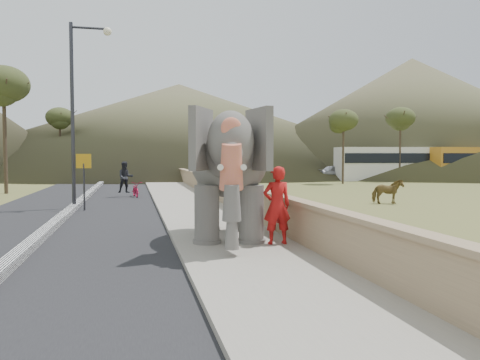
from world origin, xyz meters
name	(u,v)px	position (x,y,z in m)	size (l,w,h in m)	color
ground	(287,294)	(0.00, 0.00, 0.00)	(160.00, 160.00, 0.00)	olive
road	(61,221)	(-5.00, 10.00, 0.01)	(7.00, 120.00, 0.03)	black
median	(61,219)	(-5.00, 10.00, 0.11)	(0.35, 120.00, 0.22)	black
walkway	(201,216)	(0.00, 10.00, 0.07)	(3.00, 120.00, 0.15)	#9E9687
parapet	(244,202)	(1.65, 10.00, 0.55)	(0.30, 120.00, 1.10)	tan
lamppost	(80,96)	(-4.69, 13.93, 4.87)	(1.76, 0.36, 8.00)	#313136
signboard	(84,172)	(-4.50, 13.16, 1.64)	(0.60, 0.08, 2.40)	#2D2D33
cow	(388,192)	(9.45, 12.90, 0.60)	(0.65, 1.42, 1.20)	brown
distant_car	(339,172)	(16.78, 34.10, 0.72)	(1.70, 4.23, 1.44)	#AEAEB5
bus_white	(394,164)	(21.47, 32.14, 1.55)	(2.50, 11.00, 3.10)	silver
bus_orange	(475,164)	(29.55, 31.27, 1.55)	(2.50, 11.00, 3.10)	orange
hill_right	(411,115)	(36.00, 52.00, 8.00)	(56.00, 56.00, 16.00)	brown
hill_far	(179,127)	(5.00, 70.00, 7.00)	(80.00, 80.00, 14.00)	brown
elephant_and_man	(229,177)	(0.02, 4.96, 1.75)	(2.93, 4.76, 3.23)	slate
motorcyclist	(130,183)	(-2.66, 19.30, 0.81)	(1.41, 1.70, 2.00)	maroon
trees	(230,137)	(4.56, 26.80, 3.71)	(47.34, 44.18, 7.97)	#473828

